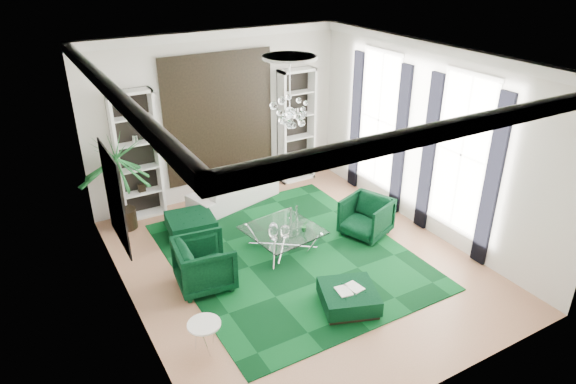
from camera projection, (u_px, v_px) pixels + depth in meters
floor at (297, 263)px, 9.68m from camera, size 6.00×7.00×0.02m
ceiling at (299, 58)px, 8.01m from camera, size 6.00×7.00×0.02m
wall_back at (218, 117)px, 11.58m from camera, size 6.00×0.02×3.80m
wall_front at (450, 272)px, 6.11m from camera, size 6.00×0.02×3.80m
wall_left at (122, 211)px, 7.49m from camera, size 0.02×7.00×3.80m
wall_right at (428, 140)px, 10.19m from camera, size 0.02×7.00×3.80m
crown_molding at (299, 65)px, 8.06m from camera, size 6.00×7.00×0.18m
ceiling_medallion at (290, 57)px, 8.26m from camera, size 0.90×0.90×0.05m
tapestry at (219, 117)px, 11.54m from camera, size 2.50×0.06×2.80m
shelving_left at (137, 156)px, 10.76m from camera, size 0.90×0.38×2.80m
shelving_right at (297, 126)px, 12.52m from camera, size 0.90×0.38×2.80m
painting at (115, 198)px, 8.00m from camera, size 0.04×1.30×1.60m
window_near at (462, 155)px, 9.48m from camera, size 0.03×1.10×2.90m
curtain_near_a at (492, 183)px, 8.97m from camera, size 0.07×0.30×3.25m
curtain_near_b at (428, 154)px, 10.18m from camera, size 0.07×0.30×3.25m
window_far at (379, 120)px, 11.35m from camera, size 0.03×1.10×2.90m
curtain_far_a at (400, 141)px, 10.84m from camera, size 0.07×0.30×3.25m
curtain_far_b at (356, 122)px, 12.06m from camera, size 0.07×0.30×3.25m
rug at (289, 255)px, 9.90m from camera, size 4.20×5.00×0.02m
sofa at (234, 191)px, 11.76m from camera, size 2.26×1.34×0.62m
armchair_left at (205, 264)px, 8.85m from camera, size 1.07×1.04×0.88m
armchair_right at (366, 217)px, 10.44m from camera, size 1.14×1.12×0.81m
coffee_table at (283, 239)px, 10.00m from camera, size 1.47×1.47×0.45m
ottoman_side at (191, 225)px, 10.53m from camera, size 1.01×1.01×0.41m
ottoman_front at (348, 298)px, 8.41m from camera, size 1.14×1.14×0.35m
book at (349, 289)px, 8.32m from camera, size 0.44×0.30×0.03m
side_table at (205, 337)px, 7.50m from camera, size 0.58×0.58×0.47m
palm at (118, 172)px, 10.31m from camera, size 2.01×2.01×2.56m
chandelier at (289, 112)px, 8.66m from camera, size 0.76×0.76×0.65m
table_plant at (304, 226)px, 9.79m from camera, size 0.13×0.11×0.23m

